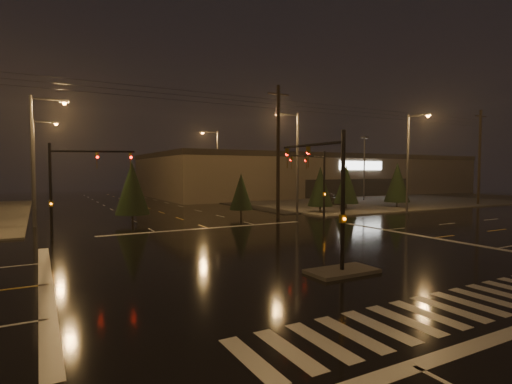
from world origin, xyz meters
The scene contains 23 objects.
ground centered at (0.00, 0.00, 0.00)m, with size 140.00×140.00×0.00m, color black.
sidewalk_ne centered at (30.00, 30.00, 0.06)m, with size 36.00×36.00×0.12m, color #43413C.
median_island centered at (0.00, -4.00, 0.07)m, with size 3.00×1.60×0.15m, color #43413C.
crosswalk centered at (0.00, -9.00, 0.01)m, with size 15.00×2.60×0.01m, color beige.
stop_bar_far centered at (0.00, 11.00, 0.01)m, with size 16.00×0.50×0.01m, color beige.
parking_lot centered at (35.00, 28.00, 0.04)m, with size 50.00×24.00×0.08m, color black.
retail_building centered at (35.00, 45.99, 3.84)m, with size 60.20×28.30×7.20m.
signal_mast_median centered at (0.00, -3.07, 3.75)m, with size 0.25×4.59×6.00m.
signal_mast_ne centered at (9.50, 10.14, 3.79)m, with size 4.84×1.86×6.00m.
signal_mast_nw centered at (-9.50, 10.14, 3.79)m, with size 4.84×1.86×6.00m.
streetlight_1 centered at (-11.18, 18.00, 5.80)m, with size 2.77×0.32×10.00m.
streetlight_2 centered at (-11.18, 34.00, 5.80)m, with size 2.77×0.32×10.00m.
streetlight_3 centered at (11.18, 16.00, 5.80)m, with size 2.77×0.32×10.00m.
streetlight_4 centered at (11.18, 36.00, 5.80)m, with size 2.77×0.32×10.00m.
streetlight_6 centered at (22.00, 11.18, 5.80)m, with size 0.32×2.77×10.00m.
utility_pole_1 centered at (8.00, 14.00, 6.13)m, with size 2.20×0.32×12.00m.
utility_pole_2 centered at (38.00, 14.00, 6.13)m, with size 2.20×0.32×12.00m.
conifer_0 centered at (14.30, 15.93, 2.71)m, with size 2.58×2.58×4.73m.
conifer_1 centered at (18.97, 17.29, 2.82)m, with size 2.71×2.71×4.94m.
conifer_2 centered at (25.64, 16.06, 2.99)m, with size 2.93×2.93×5.28m.
conifer_3 centered at (-4.34, 16.99, 2.89)m, with size 2.80×2.80×5.08m.
conifer_4 centered at (5.40, 16.33, 2.39)m, with size 2.16×2.16×4.08m.
car_parked centered at (21.08, 23.37, 0.84)m, with size 1.99×4.96×1.69m, color black.
Camera 1 is at (-11.16, -16.83, 4.29)m, focal length 28.00 mm.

